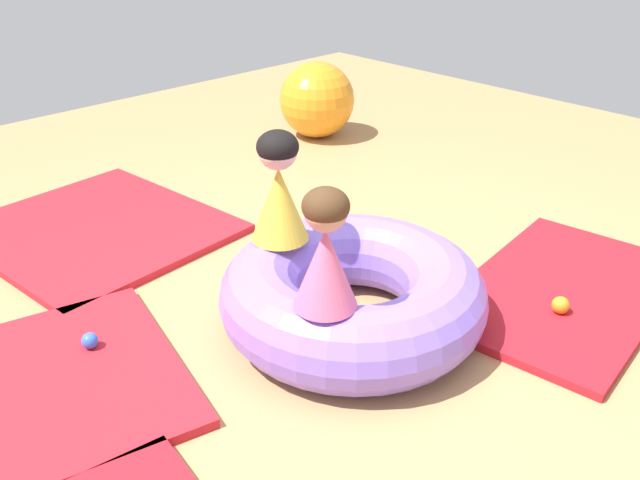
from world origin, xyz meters
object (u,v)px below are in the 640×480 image
exercise_ball_large (317,100)px  play_ball_blue (90,341)px  play_ball_orange (561,305)px  child_in_yellow (279,188)px  inflatable_cushion (353,294)px  child_in_pink (326,251)px

exercise_ball_large → play_ball_blue: bearing=-152.3°
play_ball_orange → exercise_ball_large: exercise_ball_large is taller
child_in_yellow → play_ball_orange: child_in_yellow is taller
inflatable_cushion → exercise_ball_large: 2.57m
inflatable_cushion → exercise_ball_large: bearing=49.6°
child_in_yellow → play_ball_orange: (0.79, -0.95, -0.50)m
child_in_pink → play_ball_blue: (-0.59, 0.77, -0.50)m
play_ball_orange → exercise_ball_large: 2.74m
child_in_pink → inflatable_cushion: bearing=157.3°
play_ball_blue → exercise_ball_large: size_ratio=0.12×
inflatable_cushion → play_ball_orange: inflatable_cushion is taller
exercise_ball_large → child_in_yellow: bearing=-137.7°
play_ball_blue → play_ball_orange: play_ball_orange is taller
inflatable_cushion → play_ball_blue: (-0.91, 0.60, -0.10)m
inflatable_cushion → child_in_yellow: size_ratio=2.32×
child_in_yellow → exercise_ball_large: bearing=-16.7°
inflatable_cushion → play_ball_orange: size_ratio=14.60×
child_in_yellow → play_ball_orange: size_ratio=6.31×
inflatable_cushion → play_ball_orange: 0.93m
child_in_yellow → child_in_pink: child_in_yellow is taller
play_ball_blue → play_ball_orange: bearing=-36.7°
exercise_ball_large → inflatable_cushion: bearing=-130.4°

